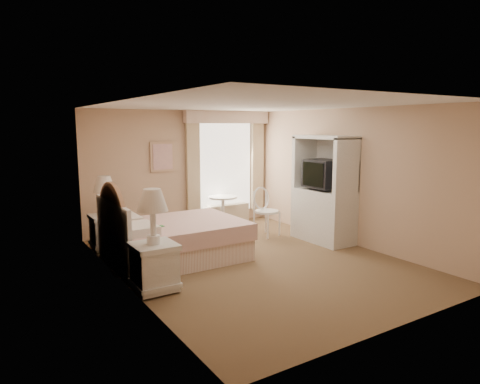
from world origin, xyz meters
TOP-DOWN VIEW (x-y plane):
  - room at (0.00, 0.00)m, footprint 4.21×5.51m
  - window at (1.05, 2.65)m, footprint 2.05×0.22m
  - framed_art at (-0.45, 2.71)m, footprint 0.52×0.04m
  - bed at (-1.12, 0.79)m, footprint 2.13×1.65m
  - nightstand_near at (-1.84, -0.35)m, footprint 0.56×0.56m
  - nightstand_far at (-1.84, 1.98)m, footprint 0.53×0.53m
  - round_table at (0.79, 2.40)m, footprint 0.63×0.63m
  - cafe_chair at (1.11, 1.29)m, footprint 0.56×0.56m
  - armoire at (1.81, 0.34)m, footprint 0.60×1.21m

SIDE VIEW (x-z plane):
  - bed at x=-1.12m, z-range -0.38..1.08m
  - round_table at x=0.79m, z-range 0.11..0.77m
  - nightstand_far at x=-1.84m, z-range -0.16..1.13m
  - nightstand_near at x=-1.84m, z-range -0.17..1.19m
  - cafe_chair at x=1.11m, z-range 0.08..1.05m
  - armoire at x=1.81m, z-range -0.17..1.83m
  - room at x=0.00m, z-range -0.01..2.50m
  - window at x=1.05m, z-range 0.09..2.60m
  - framed_art at x=-0.45m, z-range 1.24..1.86m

